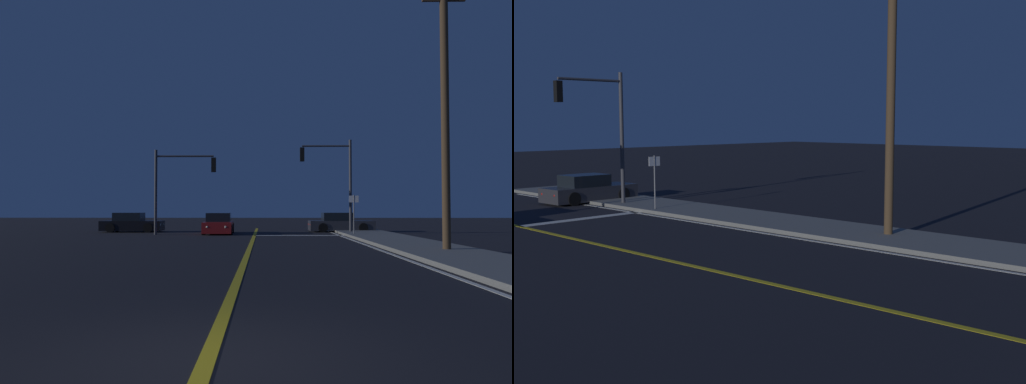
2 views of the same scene
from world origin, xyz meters
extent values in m
plane|color=black|center=(0.00, 0.00, 0.00)|extent=(160.00, 160.00, 0.00)
cube|color=slate|center=(7.00, 12.86, 0.07)|extent=(3.20, 46.30, 0.15)
cube|color=gold|center=(0.00, 12.86, 0.01)|extent=(0.20, 43.73, 0.01)
cube|color=silver|center=(5.15, 12.86, 0.01)|extent=(0.16, 43.73, 0.01)
cube|color=silver|center=(2.70, 24.22, 0.01)|extent=(5.40, 0.50, 0.01)
cube|color=maroon|center=(-2.36, 26.25, 0.44)|extent=(1.92, 4.33, 0.68)
cube|color=black|center=(-2.37, 26.51, 1.04)|extent=(1.60, 2.01, 0.60)
cylinder|color=black|center=(-1.48, 24.95, 0.32)|extent=(0.24, 0.65, 0.64)
cylinder|color=black|center=(-3.16, 24.90, 0.32)|extent=(0.24, 0.65, 0.64)
cylinder|color=black|center=(-1.56, 27.60, 0.32)|extent=(0.24, 0.65, 0.64)
cylinder|color=black|center=(-3.24, 27.55, 0.32)|extent=(0.24, 0.65, 0.64)
sphere|color=#FFF4CC|center=(-1.74, 24.19, 0.52)|extent=(0.18, 0.18, 0.18)
sphere|color=#FFF4CC|center=(-2.85, 24.16, 0.52)|extent=(0.18, 0.18, 0.18)
sphere|color=red|center=(-1.87, 28.36, 0.52)|extent=(0.14, 0.14, 0.14)
sphere|color=red|center=(-2.98, 28.32, 0.52)|extent=(0.14, 0.14, 0.14)
cube|color=#2D2D33|center=(5.95, 28.97, 0.44)|extent=(4.48, 1.84, 0.68)
cube|color=black|center=(5.69, 28.96, 1.04)|extent=(2.07, 1.54, 0.60)
cylinder|color=black|center=(7.31, 29.81, 0.32)|extent=(0.64, 0.23, 0.64)
cylinder|color=black|center=(7.35, 28.18, 0.32)|extent=(0.64, 0.23, 0.64)
cylinder|color=black|center=(4.56, 29.75, 0.32)|extent=(0.64, 0.23, 0.64)
cylinder|color=black|center=(4.59, 28.13, 0.32)|extent=(0.64, 0.23, 0.64)
sphere|color=#FFF4CC|center=(8.10, 29.55, 0.52)|extent=(0.18, 0.18, 0.18)
sphere|color=#FFF4CC|center=(8.12, 28.47, 0.52)|extent=(0.18, 0.18, 0.18)
sphere|color=red|center=(3.77, 29.47, 0.52)|extent=(0.14, 0.14, 0.14)
sphere|color=red|center=(3.79, 28.38, 0.52)|extent=(0.14, 0.14, 0.14)
cube|color=black|center=(-8.56, 28.50, 0.44)|extent=(4.18, 1.75, 0.68)
cube|color=black|center=(-8.81, 28.50, 1.04)|extent=(1.93, 1.49, 0.60)
cylinder|color=black|center=(-7.27, 29.28, 0.32)|extent=(0.64, 0.23, 0.64)
cylinder|color=black|center=(-7.28, 27.69, 0.32)|extent=(0.64, 0.23, 0.64)
cylinder|color=black|center=(-9.85, 29.30, 0.32)|extent=(0.64, 0.23, 0.64)
cylinder|color=black|center=(-9.86, 27.71, 0.32)|extent=(0.64, 0.23, 0.64)
sphere|color=#FFF4CC|center=(-6.54, 29.01, 0.52)|extent=(0.18, 0.18, 0.18)
sphere|color=#FFF4CC|center=(-6.55, 27.95, 0.52)|extent=(0.18, 0.18, 0.18)
sphere|color=red|center=(-10.59, 29.05, 0.52)|extent=(0.14, 0.14, 0.14)
sphere|color=red|center=(-10.60, 27.98, 0.52)|extent=(0.14, 0.14, 0.14)
cylinder|color=#38383D|center=(6.20, 26.52, 3.05)|extent=(0.18, 0.18, 6.11)
cylinder|color=#38383D|center=(4.63, 26.52, 5.71)|extent=(3.13, 0.12, 0.12)
cube|color=black|center=(3.07, 26.52, 5.16)|extent=(0.28, 0.28, 0.90)
sphere|color=red|center=(3.07, 26.52, 5.43)|extent=(0.22, 0.22, 0.22)
sphere|color=#4C2D05|center=(3.07, 26.52, 5.16)|extent=(0.22, 0.22, 0.22)
sphere|color=#0A3814|center=(3.07, 26.52, 4.89)|extent=(0.22, 0.22, 0.22)
cylinder|color=#38383D|center=(-6.20, 25.12, 2.65)|extent=(0.18, 0.18, 5.31)
cylinder|color=#38383D|center=(-4.39, 25.12, 4.91)|extent=(3.63, 0.12, 0.12)
cube|color=black|center=(-2.57, 25.12, 4.36)|extent=(0.28, 0.28, 0.90)
sphere|color=red|center=(-2.57, 25.12, 4.63)|extent=(0.22, 0.22, 0.22)
sphere|color=#4C2D05|center=(-2.57, 25.12, 4.36)|extent=(0.22, 0.22, 0.22)
sphere|color=#0A3814|center=(-2.57, 25.12, 4.09)|extent=(0.22, 0.22, 0.22)
cylinder|color=#4C3823|center=(7.30, 12.80, 5.41)|extent=(0.29, 0.29, 10.82)
cube|color=#4C3823|center=(7.30, 12.80, 9.42)|extent=(1.59, 0.12, 0.12)
cylinder|color=slate|center=(5.90, 23.72, 1.22)|extent=(0.06, 0.06, 2.44)
cube|color=white|center=(5.90, 23.72, 2.19)|extent=(0.56, 0.05, 0.40)
camera|label=1|loc=(0.62, -5.24, 1.64)|focal=34.25mm
camera|label=2|loc=(-11.65, 0.57, 3.98)|focal=46.93mm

